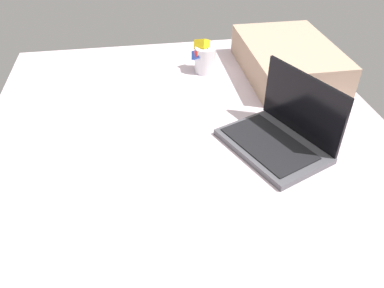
% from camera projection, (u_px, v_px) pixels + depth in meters
% --- Properties ---
extents(bed_mattress, '(1.80, 1.40, 0.18)m').
position_uv_depth(bed_mattress, '(196.00, 177.00, 1.26)').
color(bed_mattress, silver).
rests_on(bed_mattress, ground).
extents(laptop, '(0.39, 0.34, 0.23)m').
position_uv_depth(laptop, '(280.00, 134.00, 1.23)').
color(laptop, '#4C4C51').
rests_on(laptop, bed_mattress).
extents(snack_cup, '(0.10, 0.11, 0.15)m').
position_uv_depth(snack_cup, '(204.00, 58.00, 1.64)').
color(snack_cup, silver).
rests_on(snack_cup, bed_mattress).
extents(pillow, '(0.52, 0.36, 0.13)m').
position_uv_depth(pillow, '(288.00, 59.00, 1.62)').
color(pillow, tan).
rests_on(pillow, bed_mattress).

